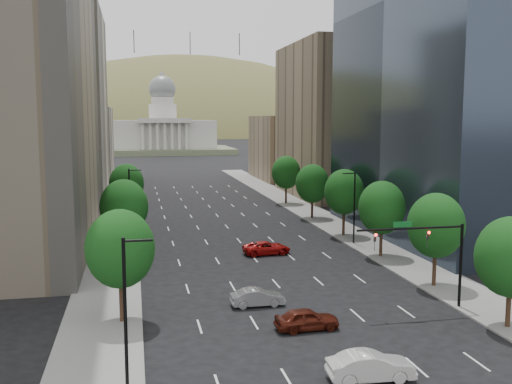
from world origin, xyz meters
TOP-DOWN VIEW (x-y plane):
  - sidewalk_left at (-15.50, 60.00)m, footprint 6.00×200.00m
  - sidewalk_right at (15.50, 60.00)m, footprint 6.00×200.00m
  - midrise_cream_left at (-25.00, 103.00)m, footprint 14.00×30.00m
  - filler_left at (-25.00, 136.00)m, footprint 14.00×26.00m
  - tower_glass_right at (26.00, 58.00)m, footprint 16.00×38.00m
  - parking_tan_right at (25.00, 100.00)m, footprint 14.00×30.00m
  - filler_right at (25.00, 133.00)m, footprint 14.00×26.00m
  - tree_right_0 at (14.00, 25.00)m, footprint 5.20×5.20m
  - tree_right_1 at (14.00, 36.00)m, footprint 5.20×5.20m
  - tree_right_2 at (14.00, 48.00)m, footprint 5.20×5.20m
  - tree_right_3 at (14.00, 60.00)m, footprint 5.20×5.20m
  - tree_right_4 at (14.00, 74.00)m, footprint 5.20×5.20m
  - tree_right_5 at (14.00, 90.00)m, footprint 5.20×5.20m
  - tree_left_0 at (-14.00, 32.00)m, footprint 5.20×5.20m
  - tree_left_1 at (-14.00, 52.00)m, footprint 5.20×5.20m
  - tree_left_2 at (-14.00, 78.00)m, footprint 5.20×5.20m
  - streetlight_rn at (13.44, 55.00)m, footprint 1.70×0.20m
  - streetlight_ls at (-13.44, 20.00)m, footprint 1.70×0.20m
  - streetlight_ln at (-13.44, 65.00)m, footprint 1.70×0.20m
  - traffic_signal at (10.53, 30.00)m, footprint 9.12×0.40m
  - capitol at (0.00, 249.71)m, footprint 60.00×40.00m
  - foothills at (34.67, 599.39)m, footprint 720.00×413.00m
  - car_white at (0.63, 18.87)m, footprint 5.28×2.09m
  - car_maroon at (-0.67, 27.74)m, footprint 4.82×2.10m
  - car_silver at (-3.08, 33.86)m, footprint 4.49×1.61m
  - car_red_far at (1.79, 51.90)m, footprint 5.64×3.02m

SIDE VIEW (x-z plane):
  - foothills at x=34.67m, z-range -169.28..93.72m
  - sidewalk_left at x=-15.50m, z-range 0.00..0.15m
  - sidewalk_right at x=15.50m, z-range 0.00..0.15m
  - car_silver at x=-3.08m, z-range 0.00..1.48m
  - car_red_far at x=1.79m, z-range 0.00..1.51m
  - car_maroon at x=-0.67m, z-range 0.00..1.62m
  - car_white at x=0.63m, z-range 0.00..1.71m
  - streetlight_rn at x=13.44m, z-range 0.34..9.34m
  - streetlight_ls at x=-13.44m, z-range 0.34..9.34m
  - streetlight_ln at x=-13.44m, z-range 0.34..9.34m
  - traffic_signal at x=10.53m, z-range 1.49..8.86m
  - tree_right_0 at x=14.00m, z-range 1.19..9.58m
  - tree_right_4 at x=14.00m, z-range 1.23..9.69m
  - tree_right_2 at x=14.00m, z-range 1.30..9.91m
  - tree_left_2 at x=-14.00m, z-range 1.34..10.02m
  - tree_right_1 at x=14.00m, z-range 1.37..10.12m
  - tree_right_5 at x=14.00m, z-range 1.37..10.12m
  - tree_left_0 at x=-14.00m, z-range 1.37..10.12m
  - tree_right_3 at x=14.00m, z-range 1.44..10.34m
  - tree_left_1 at x=-14.00m, z-range 1.48..10.45m
  - filler_right at x=25.00m, z-range 0.00..16.00m
  - capitol at x=0.00m, z-range -9.02..26.18m
  - filler_left at x=-25.00m, z-range 0.00..18.00m
  - parking_tan_right at x=25.00m, z-range 0.00..30.00m
  - midrise_cream_left at x=-25.00m, z-range 0.00..35.00m
  - tower_glass_right at x=26.00m, z-range 0.00..60.00m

